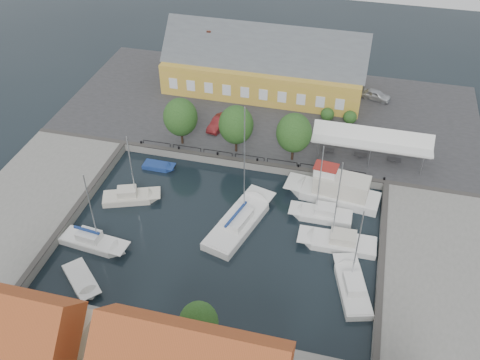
% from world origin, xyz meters
% --- Properties ---
extents(ground, '(140.00, 140.00, 0.00)m').
position_xyz_m(ground, '(0.00, 0.00, 0.00)').
color(ground, black).
rests_on(ground, ground).
extents(north_quay, '(56.00, 26.00, 1.00)m').
position_xyz_m(north_quay, '(0.00, 23.00, 0.50)').
color(north_quay, '#2D2D30').
rests_on(north_quay, ground).
extents(west_quay, '(12.00, 24.00, 1.00)m').
position_xyz_m(west_quay, '(-22.00, -2.00, 0.50)').
color(west_quay, slate).
rests_on(west_quay, ground).
extents(east_quay, '(12.00, 24.00, 1.00)m').
position_xyz_m(east_quay, '(22.00, -2.00, 0.50)').
color(east_quay, slate).
rests_on(east_quay, ground).
extents(quay_edge_fittings, '(56.00, 24.72, 0.40)m').
position_xyz_m(quay_edge_fittings, '(0.02, 4.75, 1.06)').
color(quay_edge_fittings, '#383533').
rests_on(quay_edge_fittings, north_quay).
extents(warehouse, '(28.56, 14.00, 9.55)m').
position_xyz_m(warehouse, '(-2.60, 28.36, 4.43)').
color(warehouse, gold).
rests_on(warehouse, north_quay).
extents(tent_canopy, '(14.00, 4.00, 2.83)m').
position_xyz_m(tent_canopy, '(14.00, 14.50, 3.68)').
color(tent_canopy, white).
rests_on(tent_canopy, north_quay).
extents(quay_trees, '(18.20, 4.20, 6.30)m').
position_xyz_m(quay_trees, '(-2.00, 12.00, 4.88)').
color(quay_trees, black).
rests_on(quay_trees, north_quay).
extents(car_silver, '(4.56, 2.78, 1.45)m').
position_xyz_m(car_silver, '(14.03, 28.99, 1.72)').
color(car_silver, '#B5B8BD').
rests_on(car_silver, north_quay).
extents(car_red, '(2.33, 4.57, 1.44)m').
position_xyz_m(car_red, '(-5.55, 16.56, 1.72)').
color(car_red, maroon).
rests_on(car_red, north_quay).
extents(center_sailboat, '(5.99, 11.28, 14.72)m').
position_xyz_m(center_sailboat, '(1.33, 0.26, 0.36)').
color(center_sailboat, white).
rests_on(center_sailboat, ground).
extents(trawler, '(11.05, 4.38, 5.00)m').
position_xyz_m(trawler, '(10.83, 7.23, 1.02)').
color(trawler, white).
rests_on(trawler, ground).
extents(east_boat_a, '(6.94, 2.38, 9.96)m').
position_xyz_m(east_boat_a, '(9.79, 3.71, 0.26)').
color(east_boat_a, white).
rests_on(east_boat_a, ground).
extents(east_boat_b, '(8.18, 2.83, 11.07)m').
position_xyz_m(east_boat_b, '(12.01, -0.06, 0.26)').
color(east_boat_b, white).
rests_on(east_boat_b, ground).
extents(east_boat_c, '(4.46, 7.97, 9.97)m').
position_xyz_m(east_boat_c, '(13.81, -5.66, 0.26)').
color(east_boat_c, white).
rests_on(east_boat_c, ground).
extents(west_boat_b, '(6.79, 4.36, 9.16)m').
position_xyz_m(west_boat_b, '(-11.61, 1.31, 0.26)').
color(west_boat_b, beige).
rests_on(west_boat_b, ground).
extents(west_boat_d, '(7.55, 2.97, 10.02)m').
position_xyz_m(west_boat_d, '(-12.50, -6.19, 0.27)').
color(west_boat_d, white).
rests_on(west_boat_d, ground).
extents(launch_sw, '(5.34, 5.12, 0.98)m').
position_xyz_m(launch_sw, '(-11.39, -10.92, 0.09)').
color(launch_sw, white).
rests_on(launch_sw, ground).
extents(launch_nw, '(3.99, 1.62, 0.88)m').
position_xyz_m(launch_nw, '(-10.68, 7.72, 0.09)').
color(launch_nw, navy).
rests_on(launch_nw, ground).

